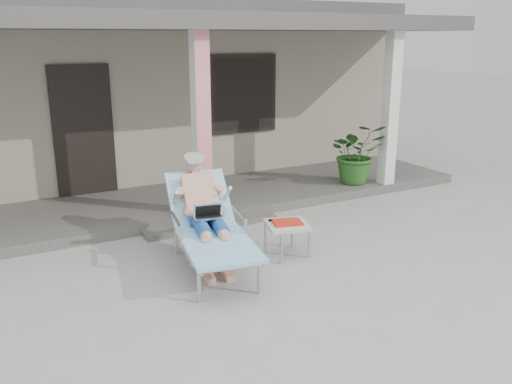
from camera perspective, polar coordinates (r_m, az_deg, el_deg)
ground at (r=6.37m, az=2.13°, el=-8.77°), size 60.00×60.00×0.00m
house at (r=11.88m, az=-14.04°, el=10.80°), size 10.40×5.40×3.30m
porch_deck at (r=8.89m, az=-7.64°, el=-1.04°), size 10.00×2.00×0.15m
porch_overhang at (r=8.44m, az=-8.22°, el=16.73°), size 10.00×2.30×2.85m
porch_step at (r=7.88m, az=-4.66°, el=-3.49°), size 2.00×0.30×0.07m
lounger at (r=6.46m, az=-5.19°, el=-0.77°), size 1.09×2.09×1.32m
side_table at (r=6.80m, az=3.30°, el=-3.64°), size 0.62×0.62×0.45m
potted_palm at (r=9.72m, az=10.55°, el=4.06°), size 1.21×1.14×1.08m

